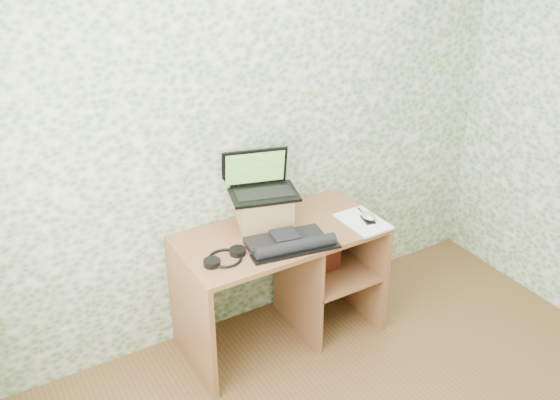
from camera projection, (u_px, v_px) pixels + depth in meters
wall_back at (253, 127)px, 3.59m from camera, size 3.50×0.00×3.50m
desk at (289, 265)px, 3.79m from camera, size 1.20×0.60×0.75m
riser at (264, 209)px, 3.66m from camera, size 0.36×0.33×0.18m
laptop at (260, 183)px, 3.62m from camera, size 0.45×0.37×0.26m
keyboard at (290, 243)px, 3.46m from camera, size 0.52×0.33×0.07m
headphones at (225, 258)px, 3.35m from camera, size 0.26×0.22×0.03m
notepad at (363, 222)px, 3.70m from camera, size 0.23×0.32×0.01m
mouse at (368, 218)px, 3.69m from camera, size 0.09×0.12×0.04m
pen at (364, 213)px, 3.78m from camera, size 0.03×0.14×0.01m
red_box at (318, 248)px, 3.82m from camera, size 0.28×0.11×0.33m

